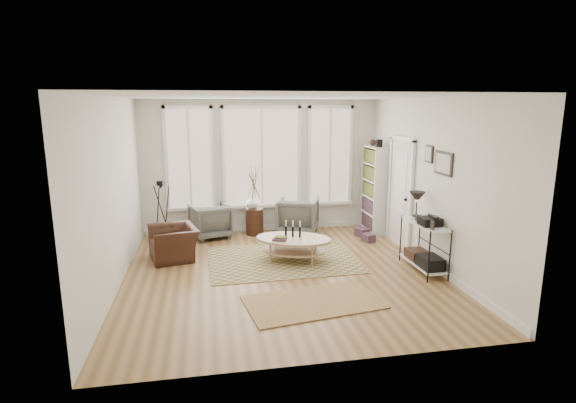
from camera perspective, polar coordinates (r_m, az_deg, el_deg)
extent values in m
plane|color=#9C7346|center=(7.66, -0.67, -9.06)|extent=(5.50, 5.50, 0.00)
plane|color=white|center=(7.15, -0.73, 13.17)|extent=(5.50, 5.50, 0.00)
cube|color=silver|center=(9.96, -3.37, 4.48)|extent=(5.20, 0.04, 2.90)
cube|color=silver|center=(4.65, 5.02, -4.39)|extent=(5.20, 0.04, 2.90)
cube|color=silver|center=(7.30, -21.25, 0.89)|extent=(0.04, 5.50, 2.90)
cube|color=silver|center=(8.11, 17.73, 2.18)|extent=(0.04, 5.50, 2.90)
cube|color=white|center=(10.22, -3.27, -3.27)|extent=(5.10, 0.04, 0.12)
cube|color=white|center=(8.44, 17.03, -7.15)|extent=(0.03, 5.40, 0.12)
cube|color=tan|center=(9.91, -3.37, 5.61)|extent=(1.60, 0.03, 2.10)
cube|color=tan|center=(9.85, -12.40, 5.31)|extent=(0.90, 0.03, 2.10)
cube|color=tan|center=(10.22, 5.33, 5.77)|extent=(0.90, 0.03, 2.10)
cube|color=white|center=(9.89, -3.36, 5.60)|extent=(1.74, 0.06, 2.24)
cube|color=white|center=(9.83, -12.40, 5.30)|extent=(1.04, 0.06, 2.24)
cube|color=white|center=(10.20, 5.36, 5.76)|extent=(1.04, 0.06, 2.24)
cube|color=white|center=(10.05, -3.27, -0.54)|extent=(4.10, 0.12, 0.06)
cube|color=silver|center=(9.18, 14.10, 0.96)|extent=(0.04, 0.88, 2.10)
cube|color=white|center=(9.13, 14.07, 2.50)|extent=(0.01, 0.55, 1.20)
cube|color=white|center=(8.74, 15.32, 0.34)|extent=(0.06, 0.08, 2.18)
cube|color=white|center=(9.62, 12.83, 1.52)|extent=(0.06, 0.08, 2.18)
cube|color=white|center=(9.04, 14.37, 7.75)|extent=(0.06, 1.06, 0.08)
sphere|color=black|center=(8.88, 14.69, 0.23)|extent=(0.06, 0.06, 0.06)
cube|color=white|center=(9.75, 11.69, 1.11)|extent=(0.30, 0.03, 1.90)
cube|color=white|center=(10.50, 10.03, 1.95)|extent=(0.30, 0.03, 1.90)
cube|color=white|center=(10.17, 11.62, 1.57)|extent=(0.02, 0.85, 1.90)
cube|color=white|center=(10.12, 10.83, 1.54)|extent=(0.30, 0.81, 1.90)
cube|color=maroon|center=(10.12, 10.83, 1.54)|extent=(0.24, 0.75, 1.76)
cube|color=black|center=(9.80, 11.49, 7.26)|extent=(0.12, 0.10, 0.16)
sphere|color=#351C11|center=(10.13, 10.76, 7.38)|extent=(0.14, 0.14, 0.14)
cube|color=white|center=(8.08, 16.73, -7.55)|extent=(0.37, 1.07, 0.03)
cube|color=white|center=(7.88, 17.04, -2.74)|extent=(0.37, 1.07, 0.02)
cylinder|color=black|center=(7.46, 17.47, -6.77)|extent=(0.02, 0.02, 0.85)
cylinder|color=black|center=(7.63, 19.88, -6.51)|extent=(0.02, 0.02, 0.85)
cylinder|color=black|center=(8.36, 14.12, -4.53)|extent=(0.02, 0.02, 0.85)
cylinder|color=black|center=(8.52, 16.33, -4.36)|extent=(0.02, 0.02, 0.85)
cylinder|color=black|center=(8.17, 15.95, -1.76)|extent=(0.14, 0.14, 0.02)
cylinder|color=black|center=(8.14, 16.00, -0.80)|extent=(0.02, 0.02, 0.30)
cone|color=black|center=(8.10, 16.09, 0.57)|extent=(0.28, 0.28, 0.18)
cube|color=black|center=(7.73, 17.58, -2.41)|extent=(0.32, 0.30, 0.13)
cube|color=black|center=(7.84, 17.61, -7.37)|extent=(0.32, 0.45, 0.20)
cube|color=#351C11|center=(8.24, 16.08, -6.47)|extent=(0.32, 0.40, 0.16)
cube|color=black|center=(7.45, 17.87, -2.88)|extent=(0.02, 0.10, 0.14)
cube|color=black|center=(7.92, 16.04, -1.98)|extent=(0.02, 0.10, 0.12)
cube|color=black|center=(7.70, 19.18, 4.60)|extent=(0.03, 0.52, 0.38)
cube|color=silver|center=(7.69, 19.08, 4.60)|extent=(0.01, 0.44, 0.30)
cube|color=black|center=(8.12, 17.50, 5.78)|extent=(0.03, 0.24, 0.30)
cube|color=silver|center=(8.12, 17.41, 5.78)|extent=(0.01, 0.18, 0.24)
cube|color=brown|center=(8.29, -0.70, -7.34)|extent=(2.72, 2.08, 0.01)
cube|color=brown|center=(6.59, 3.24, -12.61)|extent=(2.06, 1.35, 0.01)
ellipsoid|color=tan|center=(8.18, 0.69, -6.22)|extent=(1.36, 1.12, 0.03)
ellipsoid|color=tan|center=(8.12, 0.69, -4.77)|extent=(1.58, 1.31, 0.04)
cylinder|color=tan|center=(7.92, -1.71, -6.85)|extent=(0.04, 0.04, 0.39)
cylinder|color=tan|center=(8.06, 3.64, -6.53)|extent=(0.04, 0.04, 0.39)
cylinder|color=tan|center=(8.33, -2.16, -5.90)|extent=(0.04, 0.04, 0.39)
cylinder|color=tan|center=(8.46, 2.93, -5.61)|extent=(0.04, 0.04, 0.39)
cylinder|color=black|center=(8.11, -0.28, -3.91)|extent=(0.04, 0.04, 0.19)
cylinder|color=black|center=(8.14, 0.62, -3.86)|extent=(0.04, 0.04, 0.19)
cylinder|color=black|center=(8.16, 1.52, -3.82)|extent=(0.04, 0.04, 0.19)
cube|color=#2B4828|center=(7.97, -1.01, -4.70)|extent=(0.24, 0.17, 0.06)
imported|color=#61615D|center=(9.71, -9.84, -2.43)|extent=(0.97, 0.99, 0.72)
imported|color=#61615D|center=(9.93, 1.30, -1.76)|extent=(1.08, 1.09, 0.78)
cylinder|color=#351C11|center=(9.83, -4.26, -2.54)|extent=(0.38, 0.38, 0.58)
imported|color=silver|center=(9.76, -4.54, -0.07)|extent=(0.31, 0.31, 0.28)
imported|color=#351C11|center=(8.53, -14.31, -5.11)|extent=(1.08, 0.99, 0.59)
cylinder|color=black|center=(9.35, -15.88, 1.86)|extent=(0.05, 0.05, 0.05)
cube|color=black|center=(9.34, -15.90, 2.24)|extent=(0.15, 0.13, 0.09)
cylinder|color=black|center=(9.27, -15.94, 2.16)|extent=(0.05, 0.07, 0.05)
cube|color=maroon|center=(9.83, 9.37, -3.87)|extent=(0.30, 0.33, 0.18)
cube|color=maroon|center=(9.47, 10.18, -4.56)|extent=(0.26, 0.30, 0.16)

